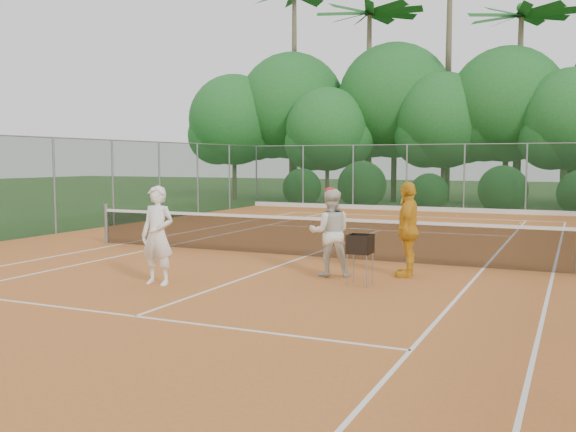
% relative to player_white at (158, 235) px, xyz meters
% --- Properties ---
extents(ground, '(120.00, 120.00, 0.00)m').
position_rel_player_white_xyz_m(ground, '(1.16, 4.22, -0.94)').
color(ground, '#244418').
rests_on(ground, ground).
extents(clay_court, '(18.00, 36.00, 0.02)m').
position_rel_player_white_xyz_m(clay_court, '(1.16, 4.22, -0.93)').
color(clay_court, '#B8662A').
rests_on(clay_court, ground).
extents(tennis_net, '(11.97, 0.10, 1.10)m').
position_rel_player_white_xyz_m(tennis_net, '(1.16, 4.22, -0.40)').
color(tennis_net, gray).
rests_on(tennis_net, clay_court).
extents(player_white, '(0.67, 0.45, 1.83)m').
position_rel_player_white_xyz_m(player_white, '(0.00, 0.00, 0.00)').
color(player_white, white).
rests_on(player_white, clay_court).
extents(player_center_grp, '(1.04, 0.94, 1.77)m').
position_rel_player_white_xyz_m(player_center_grp, '(2.59, 2.14, -0.04)').
color(player_center_grp, silver).
rests_on(player_center_grp, clay_court).
extents(player_yellow, '(0.58, 1.15, 1.88)m').
position_rel_player_white_xyz_m(player_yellow, '(4.02, 2.71, 0.02)').
color(player_yellow, gold).
rests_on(player_yellow, clay_court).
extents(ball_hopper, '(0.41, 0.41, 0.94)m').
position_rel_player_white_xyz_m(ball_hopper, '(3.45, 1.44, -0.17)').
color(ball_hopper, gray).
rests_on(ball_hopper, clay_court).
extents(stray_ball_a, '(0.07, 0.07, 0.07)m').
position_rel_player_white_xyz_m(stray_ball_a, '(-0.32, 13.73, -0.88)').
color(stray_ball_a, '#ABC52D').
rests_on(stray_ball_a, clay_court).
extents(stray_ball_b, '(0.07, 0.07, 0.07)m').
position_rel_player_white_xyz_m(stray_ball_b, '(2.61, 16.73, -0.88)').
color(stray_ball_b, '#D7E836').
rests_on(stray_ball_b, clay_court).
extents(stray_ball_c, '(0.07, 0.07, 0.07)m').
position_rel_player_white_xyz_m(stray_ball_c, '(5.19, 14.67, -0.88)').
color(stray_ball_c, '#CAE234').
rests_on(stray_ball_c, clay_court).
extents(court_markings, '(11.03, 23.83, 0.01)m').
position_rel_player_white_xyz_m(court_markings, '(1.16, 4.22, -0.91)').
color(court_markings, white).
rests_on(court_markings, clay_court).
extents(fence_back, '(18.07, 0.07, 3.00)m').
position_rel_player_white_xyz_m(fence_back, '(1.16, 19.22, 0.58)').
color(fence_back, '#19381E').
rests_on(fence_back, clay_court).
extents(tropical_treeline, '(32.10, 8.49, 15.03)m').
position_rel_player_white_xyz_m(tropical_treeline, '(2.59, 24.44, 4.18)').
color(tropical_treeline, brown).
rests_on(tropical_treeline, ground).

